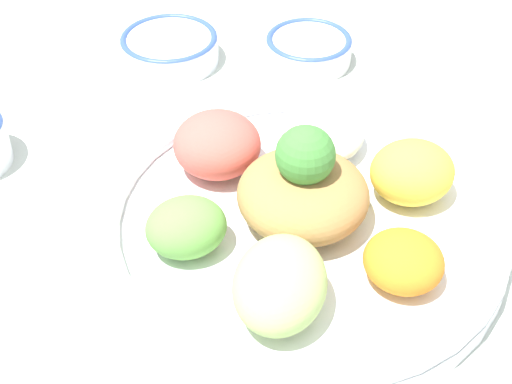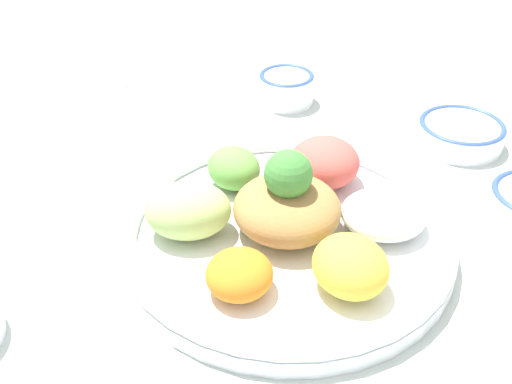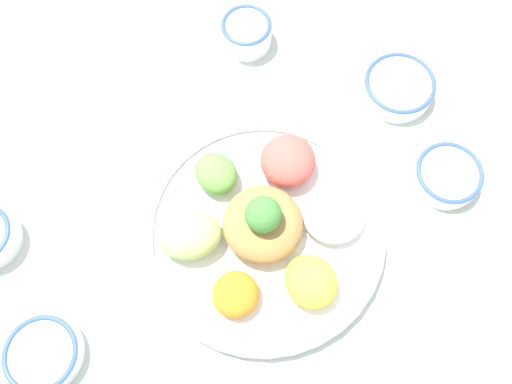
# 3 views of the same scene
# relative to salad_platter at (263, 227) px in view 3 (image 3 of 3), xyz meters

# --- Properties ---
(ground_plane) EXTENTS (2.40, 2.40, 0.00)m
(ground_plane) POSITION_rel_salad_platter_xyz_m (0.01, 0.01, -0.03)
(ground_plane) COLOR silver
(salad_platter) EXTENTS (0.35, 0.35, 0.12)m
(salad_platter) POSITION_rel_salad_platter_xyz_m (0.00, 0.00, 0.00)
(salad_platter) COLOR white
(salad_platter) RESTS_ON ground_plane
(sauce_bowl_red) EXTENTS (0.10, 0.10, 0.03)m
(sauce_bowl_red) POSITION_rel_salad_platter_xyz_m (0.03, 0.34, -0.01)
(sauce_bowl_red) COLOR white
(sauce_bowl_red) RESTS_ON ground_plane
(sauce_bowl_dark) EXTENTS (0.08, 0.08, 0.05)m
(sauce_bowl_dark) POSITION_rel_salad_platter_xyz_m (0.29, -0.18, -0.00)
(sauce_bowl_dark) COLOR white
(sauce_bowl_dark) RESTS_ON ground_plane
(rice_bowl_plain) EXTENTS (0.10, 0.10, 0.03)m
(rice_bowl_plain) POSITION_rel_salad_platter_xyz_m (-0.10, -0.27, -0.01)
(rice_bowl_plain) COLOR white
(rice_bowl_plain) RESTS_ON ground_plane
(sauce_bowl_far) EXTENTS (0.11, 0.11, 0.03)m
(sauce_bowl_far) POSITION_rel_salad_platter_xyz_m (0.06, -0.32, -0.01)
(sauce_bowl_far) COLOR white
(sauce_bowl_far) RESTS_ON ground_plane
(serving_spoon_main) EXTENTS (0.13, 0.09, 0.01)m
(serving_spoon_main) POSITION_rel_salad_platter_xyz_m (0.44, 0.04, -0.02)
(serving_spoon_main) COLOR white
(serving_spoon_main) RESTS_ON ground_plane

